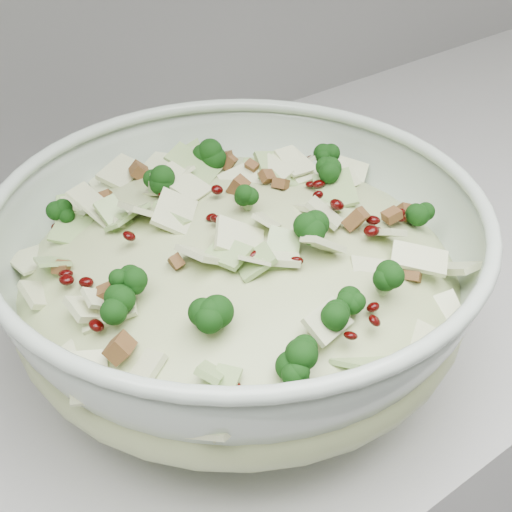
# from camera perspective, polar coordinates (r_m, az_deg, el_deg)

# --- Properties ---
(mixing_bowl) EXTENTS (0.44, 0.44, 0.15)m
(mixing_bowl) POSITION_cam_1_polar(r_m,az_deg,el_deg) (0.56, -1.30, -2.03)
(mixing_bowl) COLOR #B4C6B4
(mixing_bowl) RESTS_ON counter
(salad) EXTENTS (0.41, 0.41, 0.15)m
(salad) POSITION_cam_1_polar(r_m,az_deg,el_deg) (0.55, -1.33, -0.03)
(salad) COLOR #BFCE8D
(salad) RESTS_ON mixing_bowl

